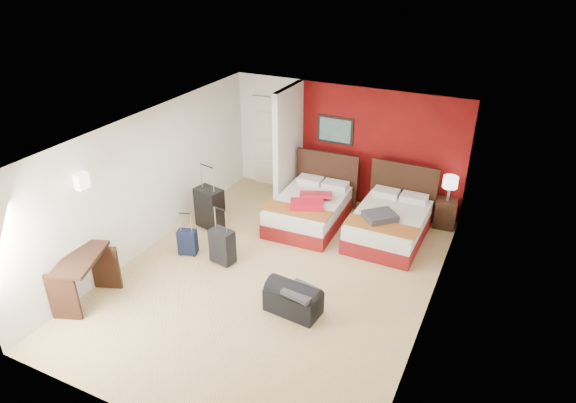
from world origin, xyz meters
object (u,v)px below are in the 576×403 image
Objects in this scene: bed_left at (308,212)px; suitcase_black at (210,209)px; red_suitcase_open at (311,200)px; desk at (85,280)px; suitcase_charcoal at (222,247)px; bed_right at (388,226)px; suitcase_navy at (188,243)px; duffel_bag at (293,300)px; table_lamp at (449,189)px; nightstand at (445,213)px.

bed_left is 2.27× the size of suitcase_black.
desk is (-2.18, -3.65, -0.18)m from red_suitcase_open.
bed_left is at bearing 112.55° from red_suitcase_open.
bed_left is 2.06m from suitcase_charcoal.
bed_right is at bearing -14.07° from red_suitcase_open.
bed_left reaches higher than suitcase_navy.
desk is at bearing -125.15° from suitcase_navy.
suitcase_navy is at bearing 170.87° from duffel_bag.
bed_left is 2.74m from table_lamp.
suitcase_black is at bearing -176.85° from red_suitcase_open.
bed_right is 1.42m from table_lamp.
suitcase_navy is at bearing -153.35° from red_suitcase_open.
table_lamp is 0.82× the size of suitcase_charcoal.
suitcase_black is (-3.26, -1.07, 0.13)m from bed_right.
duffel_bag is at bearing -113.27° from table_lamp.
nightstand is 3.99m from duffel_bag.
red_suitcase_open is at bearing 113.12° from duffel_bag.
desk is at bearing -121.25° from bed_left.
bed_right is 2.19× the size of duffel_bag.
table_lamp reaches higher than bed_left.
suitcase_black is at bearing 82.74° from suitcase_navy.
red_suitcase_open is 1.89× the size of suitcase_navy.
bed_left is at bearing -175.12° from bed_right.
bed_left is 0.35m from red_suitcase_open.
suitcase_charcoal is 0.74× the size of duffel_bag.
table_lamp is 5.02m from suitcase_navy.
red_suitcase_open is 0.85× the size of desk.
bed_right is 3.21× the size of nightstand.
red_suitcase_open is at bearing -47.29° from bed_left.
bed_left is at bearing 114.50° from duffel_bag.
table_lamp reaches higher than suitcase_charcoal.
table_lamp is at bearing 21.70° from bed_left.
suitcase_navy is (-0.71, -0.04, -0.08)m from suitcase_charcoal.
desk reaches higher than bed_right.
bed_left is 1.59m from bed_right.
suitcase_charcoal is 1.35× the size of suitcase_navy.
suitcase_black is 1.02m from suitcase_navy.
suitcase_navy is 1.91m from desk.
bed_left is 2.19× the size of duffel_bag.
red_suitcase_open is 1.98m from suitcase_black.
duffel_bag is at bearing -19.86° from suitcase_black.
bed_right is (1.58, 0.12, -0.00)m from bed_left.
bed_left reaches higher than duffel_bag.
suitcase_charcoal is at bearing 163.82° from duffel_bag.
suitcase_black is (-1.78, -0.85, -0.20)m from red_suitcase_open.
nightstand is 6.64m from desk.
bed_right reaches higher than duffel_bag.
suitcase_charcoal reaches higher than nightstand.
suitcase_black is 2.83m from desk.
table_lamp reaches higher than suitcase_black.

